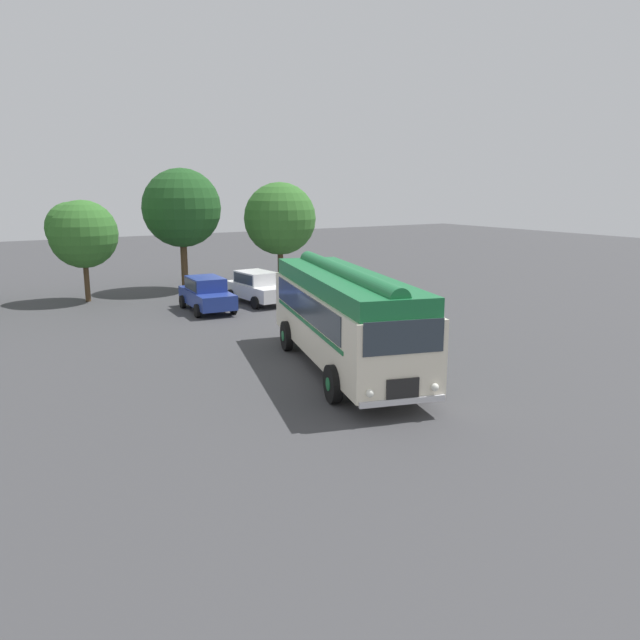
% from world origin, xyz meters
% --- Properties ---
extents(ground_plane, '(120.00, 120.00, 0.00)m').
position_xyz_m(ground_plane, '(0.00, 0.00, 0.00)').
color(ground_plane, '#3D3D3F').
extents(vintage_bus, '(5.16, 10.37, 3.49)m').
position_xyz_m(vintage_bus, '(0.35, -0.20, 1.89)').
color(vintage_bus, silver).
rests_on(vintage_bus, ground).
extents(car_near_left, '(2.20, 4.32, 1.66)m').
position_xyz_m(car_near_left, '(0.14, 11.57, 0.85)').
color(car_near_left, navy).
rests_on(car_near_left, ground).
extents(car_mid_left, '(2.17, 4.31, 1.66)m').
position_xyz_m(car_mid_left, '(3.15, 12.14, 0.85)').
color(car_mid_left, silver).
rests_on(car_mid_left, ground).
extents(tree_left_of_centre, '(3.59, 3.54, 5.33)m').
position_xyz_m(tree_left_of_centre, '(-4.44, 17.44, 3.65)').
color(tree_left_of_centre, '#4C3823').
rests_on(tree_left_of_centre, ground).
extents(tree_centre, '(4.50, 4.50, 7.03)m').
position_xyz_m(tree_centre, '(1.48, 18.06, 4.86)').
color(tree_centre, '#4C3823').
rests_on(tree_centre, ground).
extents(tree_right_of_centre, '(4.43, 4.43, 6.26)m').
position_xyz_m(tree_right_of_centre, '(7.27, 17.31, 4.01)').
color(tree_right_of_centre, '#4C3823').
rests_on(tree_right_of_centre, ground).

